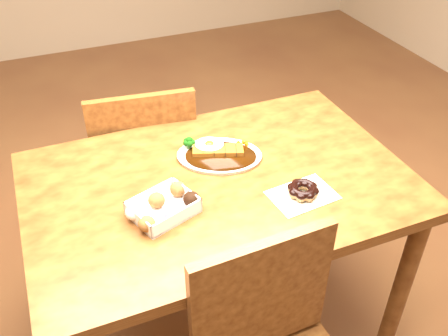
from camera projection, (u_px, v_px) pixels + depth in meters
name	position (u px, v px, depth m)	size (l,w,h in m)	color
ground	(220.00, 325.00, 2.02)	(6.00, 6.00, 0.00)	brown
table	(219.00, 203.00, 1.63)	(1.20, 0.80, 0.75)	#46200E
chair_far	(145.00, 165.00, 2.10)	(0.47, 0.47, 0.87)	#46200E
katsu_curry_plate	(218.00, 153.00, 1.67)	(0.33, 0.30, 0.06)	white
donut_box	(163.00, 206.00, 1.43)	(0.22, 0.19, 0.05)	white
pon_de_ring	(303.00, 190.00, 1.50)	(0.21, 0.16, 0.04)	silver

